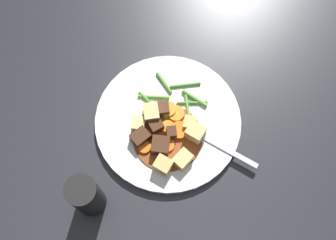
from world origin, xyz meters
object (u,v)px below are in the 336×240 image
Objects in this scene: carrot_slice_5 at (168,110)px; potato_chunk_5 at (183,159)px; carrot_slice_1 at (179,130)px; meat_chunk_4 at (161,109)px; fork at (214,142)px; carrot_slice_3 at (168,145)px; carrot_slice_2 at (167,127)px; dinner_plate at (168,121)px; meat_chunk_0 at (172,132)px; potato_chunk_4 at (163,165)px; meat_chunk_3 at (155,124)px; pepper_mill at (87,196)px; meat_chunk_2 at (161,146)px; carrot_slice_4 at (176,114)px; potato_chunk_0 at (151,113)px; carrot_slice_0 at (144,147)px; potato_chunk_3 at (195,132)px; meat_chunk_1 at (140,137)px; potato_chunk_1 at (139,124)px; potato_chunk_2 at (190,123)px.

potato_chunk_5 reaches higher than carrot_slice_5.
meat_chunk_4 is (-0.04, -0.04, 0.01)m from carrot_slice_1.
carrot_slice_3 is at bearing -84.43° from fork.
carrot_slice_5 is at bearing 176.90° from carrot_slice_2.
meat_chunk_0 is (0.03, 0.01, 0.02)m from dinner_plate.
meat_chunk_3 is (-0.08, -0.02, -0.00)m from potato_chunk_4.
meat_chunk_4 reaches higher than carrot_slice_5.
meat_chunk_4 is (-0.07, -0.02, 0.01)m from carrot_slice_3.
carrot_slice_5 is 0.23m from pepper_mill.
meat_chunk_2 is 0.28× the size of pepper_mill.
meat_chunk_0 is (0.05, 0.01, 0.00)m from carrot_slice_5.
carrot_slice_5 is at bearing -152.23° from carrot_slice_1.
carrot_slice_1 is at bearing 158.09° from potato_chunk_4.
carrot_slice_4 is 0.11m from potato_chunk_4.
potato_chunk_0 is at bearing -144.99° from potato_chunk_5.
meat_chunk_0 reaches higher than carrot_slice_0.
carrot_slice_0 is at bearing -87.12° from meat_chunk_2.
meat_chunk_0 is at bearing 37.44° from carrot_slice_2.
carrot_slice_5 is (-0.08, 0.04, 0.00)m from carrot_slice_0.
carrot_slice_0 is 0.07m from potato_chunk_0.
carrot_slice_4 is at bearing 63.79° from carrot_slice_5.
meat_chunk_4 is (-0.03, 0.01, -0.00)m from meat_chunk_3.
potato_chunk_5 is (0.05, -0.02, -0.00)m from potato_chunk_3.
potato_chunk_5 is 0.06m from meat_chunk_0.
meat_chunk_0 is 0.67× the size of meat_chunk_4.
potato_chunk_4 reaches higher than meat_chunk_4.
meat_chunk_1 is 0.07m from meat_chunk_4.
potato_chunk_3 is 0.09m from potato_chunk_4.
pepper_mill reaches higher than potato_chunk_0.
potato_chunk_1 is at bearing -101.73° from fork.
meat_chunk_1 is (0.01, -0.10, -0.00)m from potato_chunk_3.
meat_chunk_2 is at bearing -120.44° from potato_chunk_5.
carrot_slice_2 is 0.78× the size of meat_chunk_2.
meat_chunk_1 is at bearing -51.74° from dinner_plate.
potato_chunk_1 reaches higher than carrot_slice_4.
meat_chunk_1 is 0.04m from meat_chunk_2.
fork is at bearing 117.38° from pepper_mill.
potato_chunk_2 is (-0.01, 0.04, 0.00)m from carrot_slice_2.
potato_chunk_3 is at bearing 106.78° from carrot_slice_0.
carrot_slice_3 is (0.05, 0.00, 0.01)m from dinner_plate.
potato_chunk_5 is 0.11m from meat_chunk_4.
potato_chunk_2 reaches higher than carrot_slice_4.
carrot_slice_0 is 0.89× the size of potato_chunk_1.
potato_chunk_0 reaches higher than potato_chunk_2.
carrot_slice_3 is 0.88× the size of carrot_slice_5.
pepper_mill reaches higher than potato_chunk_2.
carrot_slice_2 is 0.82× the size of meat_chunk_4.
carrot_slice_3 is at bearing 5.72° from carrot_slice_2.
dinner_plate is 0.06m from potato_chunk_1.
potato_chunk_0 is at bearing 170.77° from carrot_slice_0.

